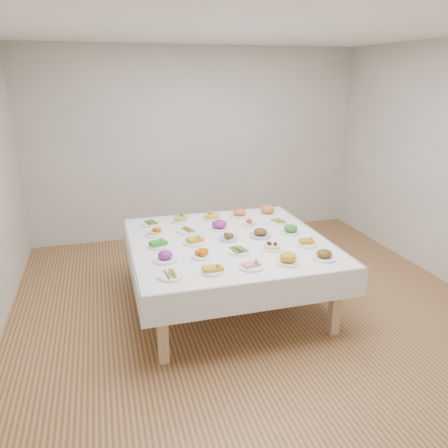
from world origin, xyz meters
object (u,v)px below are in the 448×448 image
object	(u,v)px
display_table	(228,246)
dish_12	(228,237)
dish_0	(171,275)
dish_24	(267,210)

from	to	relation	value
display_table	dish_12	world-z (taller)	dish_12
dish_0	dish_24	size ratio (longest dim) A/B	1.03
display_table	dish_24	distance (m)	1.02
dish_12	dish_24	distance (m)	1.00
dish_0	dish_24	distance (m)	2.02
dish_0	display_table	bearing A→B (deg)	44.78
display_table	dish_24	bearing A→B (deg)	44.65
display_table	dish_24	size ratio (longest dim) A/B	9.58
dish_12	dish_24	bearing A→B (deg)	44.69
display_table	dish_0	size ratio (longest dim) A/B	9.27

